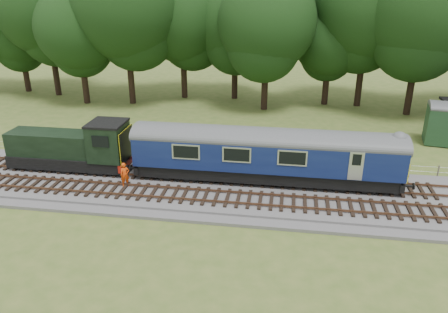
# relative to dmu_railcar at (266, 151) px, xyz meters

# --- Properties ---
(ground) EXTENTS (120.00, 120.00, 0.00)m
(ground) POSITION_rel_dmu_railcar_xyz_m (-5.69, -1.40, -2.61)
(ground) COLOR #456123
(ground) RESTS_ON ground
(ballast) EXTENTS (70.00, 7.00, 0.35)m
(ballast) POSITION_rel_dmu_railcar_xyz_m (-5.69, -1.40, -2.43)
(ballast) COLOR #4C4C4F
(ballast) RESTS_ON ground
(track_north) EXTENTS (67.20, 2.40, 0.21)m
(track_north) POSITION_rel_dmu_railcar_xyz_m (-5.69, -0.00, -2.19)
(track_north) COLOR black
(track_north) RESTS_ON ballast
(track_south) EXTENTS (67.20, 2.40, 0.21)m
(track_south) POSITION_rel_dmu_railcar_xyz_m (-5.69, -3.00, -2.19)
(track_south) COLOR black
(track_south) RESTS_ON ballast
(fence) EXTENTS (64.00, 0.12, 1.00)m
(fence) POSITION_rel_dmu_railcar_xyz_m (-5.69, 3.10, -2.61)
(fence) COLOR #6B6054
(fence) RESTS_ON ground
(tree_line) EXTENTS (70.00, 8.00, 18.00)m
(tree_line) POSITION_rel_dmu_railcar_xyz_m (-5.69, 20.60, -2.61)
(tree_line) COLOR black
(tree_line) RESTS_ON ground
(dmu_railcar) EXTENTS (18.05, 2.86, 3.88)m
(dmu_railcar) POSITION_rel_dmu_railcar_xyz_m (0.00, 0.00, 0.00)
(dmu_railcar) COLOR black
(dmu_railcar) RESTS_ON ground
(shunter_loco) EXTENTS (8.91, 2.60, 3.38)m
(shunter_loco) POSITION_rel_dmu_railcar_xyz_m (-13.93, 0.00, -0.63)
(shunter_loco) COLOR black
(shunter_loco) RESTS_ON ground
(worker) EXTENTS (0.74, 0.69, 1.69)m
(worker) POSITION_rel_dmu_railcar_xyz_m (-9.26, -2.28, -1.41)
(worker) COLOR #E7460C
(worker) RESTS_ON ballast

